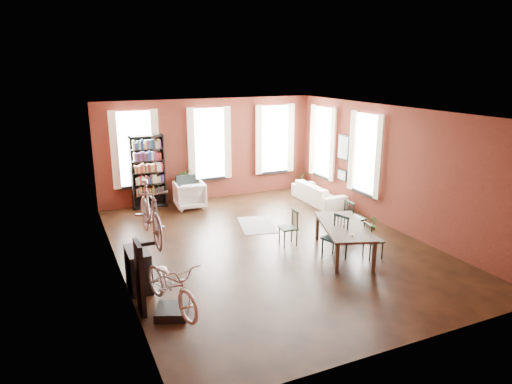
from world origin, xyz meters
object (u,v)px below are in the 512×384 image
dining_table (343,240)px  dining_chair_b (288,228)px  bike_trainer (172,312)px  console_table (138,269)px  dining_chair_d (354,218)px  plant_stand (186,194)px  dining_chair_a (335,238)px  dining_chair_c (373,240)px  cream_sofa (319,190)px  bookshelf (148,172)px  bicycle_floor (170,262)px  white_armchair (189,194)px

dining_table → dining_chair_b: bearing=149.8°
dining_chair_b → bike_trainer: dining_chair_b is taller
bike_trainer → console_table: (-0.32, 1.26, 0.32)m
dining_chair_d → plant_stand: size_ratio=1.60×
dining_chair_b → dining_chair_d: 1.82m
dining_table → console_table: 4.57m
console_table → dining_table: bearing=-3.0°
dining_chair_a → console_table: bearing=-111.4°
bike_trainer → dining_chair_c: bearing=7.2°
dining_table → plant_stand: size_ratio=3.55×
dining_table → dining_chair_a: 0.40m
bike_trainer → cream_sofa: bearing=38.9°
dining_table → bookshelf: (-3.29, 5.44, 0.75)m
bookshelf → dining_chair_b: bearing=-61.3°
dining_chair_b → dining_chair_a: bearing=30.2°
dining_table → dining_chair_b: dining_chair_b is taller
dining_chair_b → plant_stand: (-1.28, 4.41, -0.14)m
dining_table → bike_trainer: dining_table is taller
dining_table → cream_sofa: cream_sofa is taller
dining_chair_b → dining_table: bearing=46.1°
dining_table → cream_sofa: (1.66, 3.74, 0.06)m
cream_sofa → bike_trainer: size_ratio=3.89×
dining_chair_d → bicycle_floor: size_ratio=0.53×
dining_chair_a → cream_sofa: bearing=136.6°
bookshelf → white_armchair: 1.39m
bike_trainer → plant_stand: plant_stand is taller
white_armchair → bike_trainer: white_armchair is taller
dining_table → dining_chair_a: size_ratio=2.08×
dining_chair_a → dining_chair_d: (1.28, 1.04, -0.03)m
bookshelf → plant_stand: size_ratio=3.80×
dining_chair_b → white_armchair: bearing=-155.4°
bookshelf → cream_sofa: bookshelf is taller
bike_trainer → dining_chair_b: bearing=31.4°
dining_chair_c → cream_sofa: bearing=-7.4°
dining_chair_c → dining_chair_a: bearing=80.0°
dining_chair_b → plant_stand: size_ratio=1.49×
dining_chair_a → console_table: size_ratio=1.24×
cream_sofa → bookshelf: bearing=71.0°
dining_chair_c → console_table: (-5.07, 0.66, -0.01)m
cream_sofa → bicycle_floor: bearing=129.1°
dining_chair_a → plant_stand: 5.88m
dining_chair_b → console_table: dining_chair_b is taller
white_armchair → plant_stand: 0.58m
bike_trainer → dining_table: bearing=13.6°
dining_chair_c → bicycle_floor: (-4.74, -0.63, 0.62)m
cream_sofa → plant_stand: 4.18m
dining_table → console_table: bearing=-163.5°
plant_stand → bicycle_floor: size_ratio=0.33×
dining_chair_d → white_armchair: (-3.13, 3.99, -0.02)m
bike_trainer → bookshelf: bearing=81.6°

